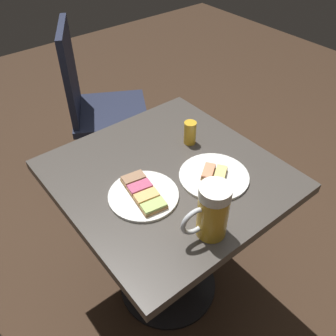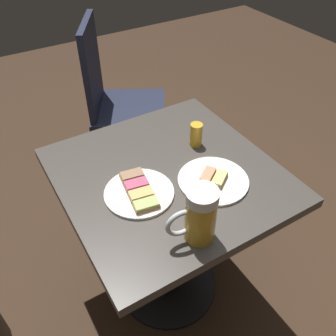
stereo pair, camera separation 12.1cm
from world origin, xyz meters
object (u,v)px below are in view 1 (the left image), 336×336
Objects in this scene: plate_far at (214,176)px; beer_mug at (212,212)px; plate_near at (143,194)px; beer_glass_small at (190,133)px; cafe_chair at (96,103)px.

plate_far is 1.33× the size of beer_mug.
plate_near is at bearing 105.15° from beer_mug.
beer_glass_small is at bearing 56.28° from beer_mug.
plate_far is 0.25m from beer_mug.
plate_near is 0.25m from plate_far.
beer_mug is at bearing -74.85° from plate_near.
plate_far is (0.24, -0.08, -0.00)m from plate_near.
cafe_chair is (-0.02, 0.71, -0.20)m from beer_glass_small.
beer_glass_small is at bearing 30.79° from cafe_chair.
plate_far is at bearing 26.44° from cafe_chair.
beer_glass_small is 0.74m from cafe_chair.
cafe_chair reaches higher than beer_mug.
plate_far is at bearing 42.56° from beer_mug.
cafe_chair reaches higher than plate_far.
plate_far is 0.92m from cafe_chair.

